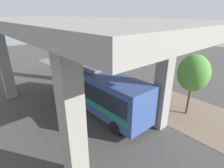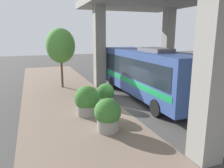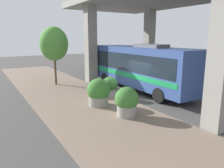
{
  "view_description": "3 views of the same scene",
  "coord_description": "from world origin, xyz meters",
  "px_view_note": "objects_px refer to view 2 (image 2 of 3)",
  "views": [
    {
      "loc": [
        10.45,
        12.37,
        7.86
      ],
      "look_at": [
        1.24,
        1.92,
        2.23
      ],
      "focal_mm": 28.0,
      "sensor_mm": 36.0,
      "label": 1
    },
    {
      "loc": [
        -5.15,
        -11.99,
        4.48
      ],
      "look_at": [
        -0.54,
        0.43,
        1.49
      ],
      "focal_mm": 35.0,
      "sensor_mm": 36.0,
      "label": 2
    },
    {
      "loc": [
        -8.45,
        -11.94,
        4.18
      ],
      "look_at": [
        -1.03,
        0.17,
        1.11
      ],
      "focal_mm": 35.0,
      "sensor_mm": 36.0,
      "label": 3
    }
  ],
  "objects_px": {
    "bus": "(147,71)",
    "fire_hydrant": "(93,94)",
    "planter_back": "(106,95)",
    "planter_middle": "(108,115)",
    "street_tree_near": "(61,46)",
    "planter_front": "(87,101)"
  },
  "relations": [
    {
      "from": "planter_back",
      "to": "street_tree_near",
      "type": "height_order",
      "value": "street_tree_near"
    },
    {
      "from": "fire_hydrant",
      "to": "bus",
      "type": "bearing_deg",
      "value": -9.59
    },
    {
      "from": "planter_middle",
      "to": "street_tree_near",
      "type": "height_order",
      "value": "street_tree_near"
    },
    {
      "from": "bus",
      "to": "fire_hydrant",
      "type": "bearing_deg",
      "value": 170.41
    },
    {
      "from": "bus",
      "to": "planter_back",
      "type": "xyz_separation_m",
      "value": [
        -3.28,
        -0.67,
        -1.22
      ]
    },
    {
      "from": "planter_middle",
      "to": "street_tree_near",
      "type": "distance_m",
      "value": 10.22
    },
    {
      "from": "bus",
      "to": "planter_back",
      "type": "bearing_deg",
      "value": -168.42
    },
    {
      "from": "planter_front",
      "to": "planter_back",
      "type": "height_order",
      "value": "planter_front"
    },
    {
      "from": "planter_front",
      "to": "street_tree_near",
      "type": "height_order",
      "value": "street_tree_near"
    },
    {
      "from": "planter_front",
      "to": "planter_middle",
      "type": "bearing_deg",
      "value": -81.51
    },
    {
      "from": "street_tree_near",
      "to": "planter_front",
      "type": "bearing_deg",
      "value": -86.93
    },
    {
      "from": "bus",
      "to": "fire_hydrant",
      "type": "relative_size",
      "value": 10.22
    },
    {
      "from": "bus",
      "to": "planter_middle",
      "type": "height_order",
      "value": "bus"
    },
    {
      "from": "planter_middle",
      "to": "street_tree_near",
      "type": "bearing_deg",
      "value": 94.44
    },
    {
      "from": "fire_hydrant",
      "to": "street_tree_near",
      "type": "relative_size",
      "value": 0.2
    },
    {
      "from": "planter_middle",
      "to": "street_tree_near",
      "type": "xyz_separation_m",
      "value": [
        -0.76,
        9.81,
        2.77
      ]
    },
    {
      "from": "planter_middle",
      "to": "planter_back",
      "type": "height_order",
      "value": "planter_middle"
    },
    {
      "from": "fire_hydrant",
      "to": "street_tree_near",
      "type": "height_order",
      "value": "street_tree_near"
    },
    {
      "from": "fire_hydrant",
      "to": "planter_back",
      "type": "relative_size",
      "value": 0.67
    },
    {
      "from": "fire_hydrant",
      "to": "planter_front",
      "type": "relative_size",
      "value": 0.59
    },
    {
      "from": "planter_back",
      "to": "bus",
      "type": "bearing_deg",
      "value": 11.58
    },
    {
      "from": "bus",
      "to": "planter_back",
      "type": "height_order",
      "value": "bus"
    }
  ]
}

